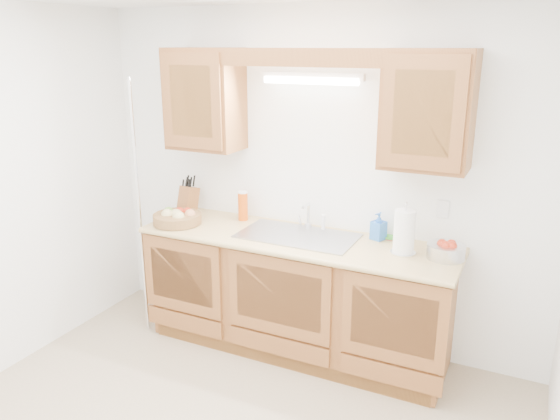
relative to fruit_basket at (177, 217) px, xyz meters
The scene contains 17 objects.
room 1.46m from the fruit_basket, 48.46° to the right, with size 3.52×3.50×2.50m.
base_cabinets 1.09m from the fruit_basket, ahead, with size 2.20×0.60×0.86m, color brown.
countertop 0.96m from the fruit_basket, ahead, with size 2.30×0.63×0.04m, color tan.
upper_cabinet_left 0.92m from the fruit_basket, 65.40° to the left, with size 0.55×0.33×0.75m, color brown.
upper_cabinet_right 2.00m from the fruit_basket, ahead, with size 0.55×0.33×0.75m, color brown.
valance 1.53m from the fruit_basket, ahead, with size 2.20×0.05×0.12m, color brown.
fluorescent_fixture 1.45m from the fruit_basket, 19.92° to the left, with size 0.76×0.08×0.08m.
sink 0.97m from the fruit_basket, ahead, with size 0.84×0.46×0.36m.
wire_shelf_pole 0.29m from the fruit_basket, 151.16° to the right, with size 0.03×0.03×2.00m, color silver.
outlet_plate 1.96m from the fruit_basket, 12.45° to the left, with size 0.08×0.01×0.12m, color white.
fruit_basket is the anchor object (origin of this frame).
knife_block 0.28m from the fruit_basket, 106.86° to the left, with size 0.14×0.20×0.32m.
orange_canister 0.51m from the fruit_basket, 35.96° to the left, with size 0.10×0.10×0.23m.
soap_bottle 1.52m from the fruit_basket, 12.13° to the left, with size 0.09×0.09×0.20m, color blue.
sponge 1.59m from the fruit_basket, 13.25° to the left, with size 0.12×0.08×0.02m.
paper_towel 1.72m from the fruit_basket, ahead, with size 0.17×0.17×0.35m.
apple_bowl 1.99m from the fruit_basket, ahead, with size 0.27×0.27×0.13m.
Camera 1 is at (1.49, -2.18, 2.22)m, focal length 35.00 mm.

